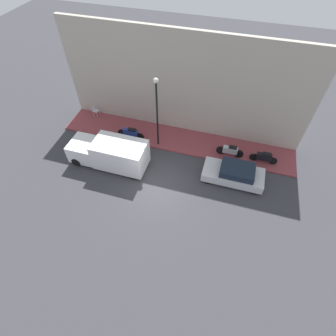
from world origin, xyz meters
TOP-DOWN VIEW (x-y plane):
  - ground_plane at (0.00, 0.00)m, footprint 60.00×60.00m
  - sidewalk at (4.46, 0.00)m, footprint 2.59×17.13m
  - building_facade at (5.90, 0.00)m, footprint 0.30×17.13m
  - parked_car at (1.88, -4.57)m, footprint 1.72×3.85m
  - delivery_van at (0.94, 3.60)m, footprint 1.93×5.26m
  - motorcycle_black at (3.90, -6.32)m, footprint 0.30×1.83m
  - scooter_silver at (3.87, -4.05)m, footprint 0.30×1.88m
  - motorcycle_blue at (3.63, 3.22)m, footprint 0.30×2.04m
  - streetlamp at (3.57, 1.08)m, footprint 0.33×0.33m
  - cafe_chair at (5.30, 6.98)m, footprint 0.40×0.40m

SIDE VIEW (x-z plane):
  - ground_plane at x=0.00m, z-range 0.00..0.00m
  - sidewalk at x=4.46m, z-range 0.00..0.13m
  - parked_car at x=1.88m, z-range -0.02..1.18m
  - motorcycle_black at x=3.90m, z-range 0.16..1.01m
  - motorcycle_blue at x=3.63m, z-range 0.17..1.02m
  - scooter_silver at x=3.87m, z-range 0.17..1.04m
  - cafe_chair at x=5.30m, z-range 0.21..1.07m
  - delivery_van at x=0.94m, z-range 0.01..2.00m
  - streetlamp at x=3.57m, z-range 0.85..6.08m
  - building_facade at x=5.90m, z-range 0.00..7.38m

